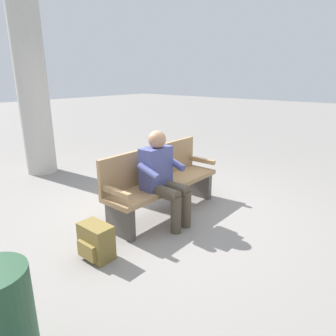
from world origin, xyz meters
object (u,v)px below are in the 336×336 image
at_px(bench_near, 161,180).
at_px(trash_bin, 0,329).
at_px(support_pillar, 32,87).
at_px(backpack, 96,242).
at_px(person_seated, 163,176).

xyz_separation_m(bench_near, trash_bin, (2.43, 0.88, -0.07)).
bearing_deg(support_pillar, bench_near, 92.27).
relative_size(bench_near, backpack, 4.87).
distance_m(support_pillar, trash_bin, 4.65).
xyz_separation_m(person_seated, backpack, (1.03, -0.02, -0.45)).
distance_m(bench_near, trash_bin, 2.58).
relative_size(support_pillar, trash_bin, 4.11).
relative_size(person_seated, backpack, 3.19).
bearing_deg(support_pillar, backpack, 70.34).
distance_m(bench_near, backpack, 1.30).
bearing_deg(trash_bin, support_pillar, -120.94).
distance_m(backpack, support_pillar, 3.67).
xyz_separation_m(backpack, support_pillar, (-1.14, -3.19, 1.43)).
bearing_deg(bench_near, trash_bin, 20.19).
xyz_separation_m(bench_near, person_seated, (0.22, 0.23, 0.17)).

